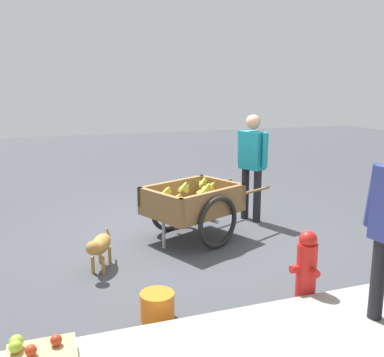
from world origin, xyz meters
The scene contains 6 objects.
ground_plane centered at (0.00, 0.00, 0.00)m, with size 24.00×24.00×0.00m, color #3D3F44.
fruit_cart centered at (0.07, 0.23, 0.44)m, with size 1.82×1.36×0.74m.
vendor_person centered at (-0.98, -0.24, 0.89)m, with size 0.32×0.49×1.51m.
dog centered at (1.30, 0.80, 0.27)m, with size 0.35×0.63×0.40m.
fire_hydrant centered at (-0.34, 2.10, 0.33)m, with size 0.25×0.25×0.67m.
plastic_bucket centered at (0.99, 1.95, 0.12)m, with size 0.29×0.29×0.23m, color orange.
Camera 1 is at (1.81, 5.16, 1.92)m, focal length 40.71 mm.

